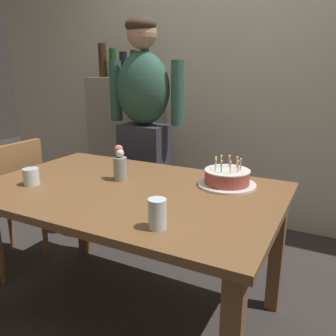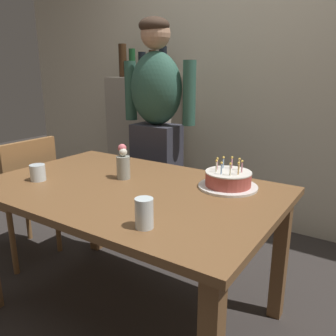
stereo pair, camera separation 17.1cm
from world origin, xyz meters
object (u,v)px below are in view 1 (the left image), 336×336
object	(u,v)px
water_glass_far	(31,177)
flower_vase	(120,165)
dining_chair	(9,196)
birthday_cake	(227,178)
person_man_bearded	(144,131)
water_glass_near	(157,214)

from	to	relation	value
water_glass_far	flower_vase	world-z (taller)	flower_vase
dining_chair	birthday_cake	bearing A→B (deg)	98.83
birthday_cake	flower_vase	size ratio (longest dim) A/B	1.57
flower_vase	person_man_bearded	bearing A→B (deg)	111.71
water_glass_far	dining_chair	bearing A→B (deg)	155.45
person_man_bearded	water_glass_far	bearing A→B (deg)	85.74
water_glass_near	person_man_bearded	world-z (taller)	person_man_bearded
person_man_bearded	flower_vase	bearing A→B (deg)	111.71
water_glass_near	person_man_bearded	size ratio (longest dim) A/B	0.07
birthday_cake	water_glass_far	bearing A→B (deg)	-153.47
water_glass_near	flower_vase	xyz separation A→B (m)	(-0.46, 0.42, 0.02)
birthday_cake	flower_vase	world-z (taller)	flower_vase
dining_chair	person_man_bearded	bearing A→B (deg)	142.87
birthday_cake	dining_chair	world-z (taller)	birthday_cake
water_glass_near	flower_vase	size ratio (longest dim) A/B	0.61
water_glass_far	flower_vase	size ratio (longest dim) A/B	0.46
birthday_cake	water_glass_near	world-z (taller)	birthday_cake
water_glass_near	water_glass_far	world-z (taller)	water_glass_near
person_man_bearded	dining_chair	size ratio (longest dim) A/B	1.90
water_glass_far	person_man_bearded	world-z (taller)	person_man_bearded
birthday_cake	water_glass_far	size ratio (longest dim) A/B	3.43
water_glass_near	dining_chair	size ratio (longest dim) A/B	0.13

